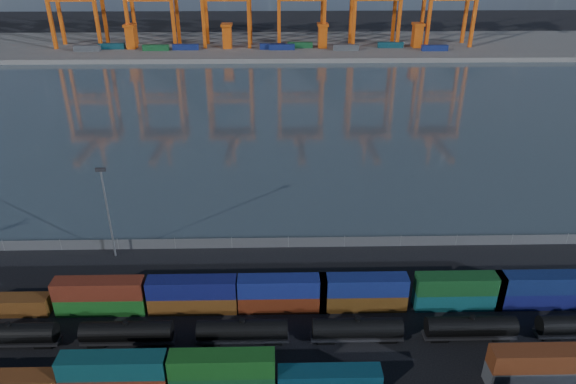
{
  "coord_description": "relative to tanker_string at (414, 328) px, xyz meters",
  "views": [
    {
      "loc": [
        -1.71,
        -49.22,
        49.63
      ],
      "look_at": [
        0.0,
        30.0,
        10.0
      ],
      "focal_mm": 32.0,
      "sensor_mm": 36.0,
      "label": 1
    }
  ],
  "objects": [
    {
      "name": "harbor_water",
      "position": [
        -16.55,
        100.65,
        -1.94
      ],
      "size": [
        700.0,
        700.0,
        0.0
      ],
      "primitive_type": "plane",
      "color": "#34434B",
      "rests_on": "ground"
    },
    {
      "name": "straddle_carriers",
      "position": [
        -19.05,
        195.65,
        5.87
      ],
      "size": [
        140.0,
        7.0,
        11.1
      ],
      "color": "#D4500F",
      "rests_on": "far_quay"
    },
    {
      "name": "yard_light_mast",
      "position": [
        -46.55,
        21.65,
        7.35
      ],
      "size": [
        1.6,
        0.4,
        16.6
      ],
      "color": "slate",
      "rests_on": "ground"
    },
    {
      "name": "waterfront_fence",
      "position": [
        -16.55,
        23.65,
        -0.94
      ],
      "size": [
        160.12,
        0.12,
        2.2
      ],
      "color": "#595B5E",
      "rests_on": "ground"
    },
    {
      "name": "container_row_north",
      "position": [
        -12.81,
        6.82,
        0.5
      ],
      "size": [
        142.74,
        2.62,
        5.59
      ],
      "color": "#100F4C",
      "rests_on": "ground"
    },
    {
      "name": "ground",
      "position": [
        -16.55,
        -4.35,
        -1.95
      ],
      "size": [
        700.0,
        700.0,
        0.0
      ],
      "primitive_type": "plane",
      "color": "black",
      "rests_on": "ground"
    },
    {
      "name": "tanker_string",
      "position": [
        0.0,
        0.0,
        0.0
      ],
      "size": [
        121.12,
        2.71,
        3.88
      ],
      "color": "black",
      "rests_on": "ground"
    },
    {
      "name": "quay_containers",
      "position": [
        -27.55,
        191.11,
        1.35
      ],
      "size": [
        172.58,
        10.99,
        2.6
      ],
      "color": "navy",
      "rests_on": "far_quay"
    },
    {
      "name": "far_quay",
      "position": [
        -16.55,
        205.65,
        -0.95
      ],
      "size": [
        700.0,
        70.0,
        2.0
      ],
      "primitive_type": "cube",
      "color": "#514F4C",
      "rests_on": "ground"
    },
    {
      "name": "container_row_mid",
      "position": [
        -17.75,
        -8.03,
        0.11
      ],
      "size": [
        141.87,
        2.57,
        5.47
      ],
      "color": "#36393A",
      "rests_on": "ground"
    }
  ]
}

